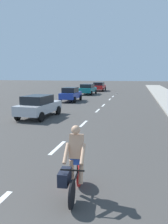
{
  "coord_description": "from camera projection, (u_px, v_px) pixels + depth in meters",
  "views": [
    {
      "loc": [
        3.13,
        -0.8,
        3.04
      ],
      "look_at": [
        0.52,
        10.39,
        1.1
      ],
      "focal_mm": 36.2,
      "sensor_mm": 36.0,
      "label": 1
    }
  ],
  "objects": [
    {
      "name": "parked_car_blue",
      "position": [
        71.0,
        94.0,
        25.28
      ],
      "size": [
        1.8,
        3.83,
        1.57
      ],
      "rotation": [
        0.0,
        0.0,
        -0.0
      ],
      "color": "#1E389E",
      "rests_on": "ground"
    },
    {
      "name": "lane_stripe_3",
      "position": [
        84.0,
        124.0,
        13.99
      ],
      "size": [
        0.16,
        1.8,
        0.01
      ],
      "primitive_type": "cube",
      "color": "white",
      "rests_on": "ground"
    },
    {
      "name": "lane_stripe_9",
      "position": [
        116.0,
        94.0,
        35.38
      ],
      "size": [
        0.16,
        1.8,
        0.01
      ],
      "primitive_type": "cube",
      "color": "white",
      "rests_on": "ground"
    },
    {
      "name": "lane_stripe_8",
      "position": [
        116.0,
        93.0,
        35.8
      ],
      "size": [
        0.16,
        1.8,
        0.01
      ],
      "primitive_type": "cube",
      "color": "white",
      "rests_on": "ground"
    },
    {
      "name": "parked_car_red",
      "position": [
        99.0,
        86.0,
        40.76
      ],
      "size": [
        2.06,
        4.47,
        1.57
      ],
      "rotation": [
        0.0,
        0.0,
        -0.0
      ],
      "color": "red",
      "rests_on": "ground"
    },
    {
      "name": "cyclist",
      "position": [
        74.0,
        165.0,
        5.55
      ],
      "size": [
        0.66,
        1.71,
        1.82
      ],
      "rotation": [
        0.0,
        0.0,
        3.23
      ],
      "color": "black",
      "rests_on": "ground"
    },
    {
      "name": "ground_plane",
      "position": [
        102.0,
        107.0,
        21.18
      ],
      "size": [
        160.0,
        160.0,
        0.0
      ],
      "primitive_type": "plane",
      "color": "#423F3D"
    },
    {
      "name": "lane_stripe_4",
      "position": [
        98.0,
        111.0,
        18.97
      ],
      "size": [
        0.16,
        1.8,
        0.01
      ],
      "primitive_type": "cube",
      "color": "white",
      "rests_on": "ground"
    },
    {
      "name": "lane_stripe_7",
      "position": [
        113.0,
        96.0,
        30.96
      ],
      "size": [
        0.16,
        1.8,
        0.01
      ],
      "primitive_type": "cube",
      "color": "white",
      "rests_on": "ground"
    },
    {
      "name": "parked_car_teal",
      "position": [
        88.0,
        89.0,
        33.78
      ],
      "size": [
        2.17,
        4.53,
        1.57
      ],
      "rotation": [
        0.0,
        0.0,
        -0.03
      ],
      "color": "#14727A",
      "rests_on": "ground"
    },
    {
      "name": "lane_stripe_2",
      "position": [
        58.0,
        148.0,
        9.43
      ],
      "size": [
        0.16,
        1.8,
        0.01
      ],
      "primitive_type": "cube",
      "color": "white",
      "rests_on": "ground"
    },
    {
      "name": "lane_stripe_6",
      "position": [
        110.0,
        99.0,
        27.37
      ],
      "size": [
        0.16,
        1.8,
        0.01
      ],
      "primitive_type": "cube",
      "color": "white",
      "rests_on": "ground"
    },
    {
      "name": "parked_car_silver",
      "position": [
        39.0,
        106.0,
        15.9
      ],
      "size": [
        2.11,
        4.22,
        1.57
      ],
      "rotation": [
        0.0,
        0.0,
        -0.06
      ],
      "color": "#B7BABF",
      "rests_on": "ground"
    },
    {
      "name": "lane_stripe_5",
      "position": [
        103.0,
        105.0,
        22.17
      ],
      "size": [
        0.16,
        1.8,
        0.01
      ],
      "primitive_type": "cube",
      "color": "white",
      "rests_on": "ground"
    }
  ]
}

